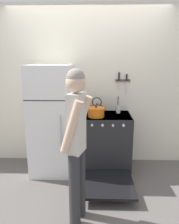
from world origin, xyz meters
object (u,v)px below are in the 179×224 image
(dutch_oven_pot, at_px, (96,112))
(person, at_px, (77,140))
(stove_range, at_px, (106,143))
(utensil_jar, at_px, (118,109))
(refrigerator, at_px, (52,120))
(tea_kettle, at_px, (97,108))

(dutch_oven_pot, xyz_separation_m, person, (-0.19, -1.06, -0.03))
(dutch_oven_pot, distance_m, person, 1.08)
(stove_range, relative_size, person, 0.80)
(utensil_jar, relative_size, person, 0.16)
(dutch_oven_pot, xyz_separation_m, utensil_jar, (0.35, 0.25, -0.00))
(refrigerator, xyz_separation_m, person, (0.48, -1.13, 0.11))
(stove_range, height_order, person, person)
(utensil_jar, distance_m, person, 1.42)
(tea_kettle, height_order, person, person)
(refrigerator, bearing_deg, stove_range, 0.89)
(utensil_jar, bearing_deg, refrigerator, -170.07)
(stove_range, relative_size, tea_kettle, 5.18)
(refrigerator, height_order, tea_kettle, refrigerator)
(utensil_jar, xyz_separation_m, person, (-0.54, -1.31, -0.02))
(utensil_jar, height_order, person, person)
(tea_kettle, relative_size, person, 0.15)
(stove_range, bearing_deg, dutch_oven_pot, -153.54)
(dutch_oven_pot, xyz_separation_m, tea_kettle, (0.01, 0.24, 0.00))
(utensil_jar, bearing_deg, dutch_oven_pot, -144.59)
(stove_range, distance_m, dutch_oven_pot, 0.55)
(person, bearing_deg, refrigerator, 39.64)
(stove_range, relative_size, utensil_jar, 4.89)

